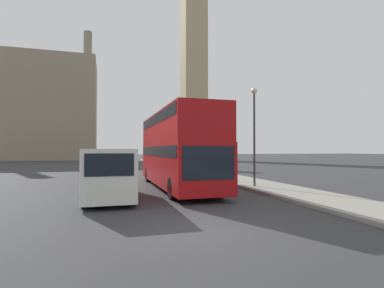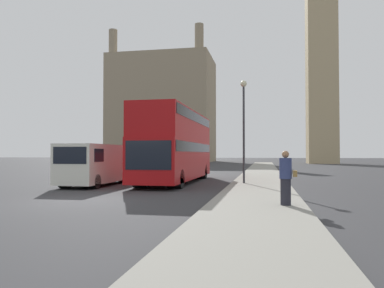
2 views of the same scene
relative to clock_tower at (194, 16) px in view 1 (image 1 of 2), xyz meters
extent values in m
plane|color=#333335|center=(-17.13, -58.02, -33.33)|extent=(300.00, 300.00, 0.00)
cube|color=tan|center=(0.00, 0.00, -9.37)|extent=(5.16, 5.16, 47.92)
cube|color=gray|center=(-32.93, 10.55, -21.59)|extent=(22.27, 15.15, 23.47)
cylinder|color=gray|center=(-23.46, 4.12, -7.28)|extent=(1.82, 1.82, 5.16)
cube|color=#A80F11|center=(-15.68, -48.65, -31.88)|extent=(2.59, 11.30, 2.33)
cube|color=#A80F11|center=(-15.68, -48.65, -29.82)|extent=(2.59, 11.07, 1.78)
cube|color=black|center=(-15.68, -48.65, -31.14)|extent=(2.63, 10.85, 0.55)
cube|color=black|center=(-15.68, -48.65, -29.31)|extent=(2.63, 10.62, 0.55)
cube|color=black|center=(-15.68, -54.32, -31.60)|extent=(2.28, 0.03, 1.40)
cylinder|color=black|center=(-16.61, -52.61, -32.82)|extent=(0.72, 1.01, 1.01)
cylinder|color=black|center=(-14.75, -52.61, -32.82)|extent=(0.72, 1.01, 1.01)
cylinder|color=black|center=(-16.61, -44.70, -32.82)|extent=(0.72, 1.01, 1.01)
cylinder|color=black|center=(-14.75, -44.70, -32.82)|extent=(0.72, 1.01, 1.01)
cube|color=silver|center=(-19.63, -51.48, -32.07)|extent=(2.08, 6.09, 2.10)
cube|color=black|center=(-19.63, -54.54, -31.61)|extent=(1.77, 0.02, 0.84)
cube|color=black|center=(-19.63, -53.46, -31.61)|extent=(2.11, 1.10, 0.67)
cylinder|color=black|center=(-20.40, -53.55, -32.95)|extent=(0.52, 0.75, 0.75)
cylinder|color=black|center=(-18.85, -53.55, -32.95)|extent=(0.52, 0.75, 0.75)
cylinder|color=black|center=(-20.40, -49.41, -32.95)|extent=(0.52, 0.75, 0.75)
cylinder|color=black|center=(-18.85, -49.41, -32.95)|extent=(0.52, 0.75, 0.75)
cylinder|color=#38383D|center=(-11.39, -50.19, -30.47)|extent=(0.12, 0.12, 5.42)
sphere|color=beige|center=(-11.39, -50.19, -27.58)|extent=(0.36, 0.36, 0.36)
cube|color=silver|center=(-20.19, -25.14, -32.80)|extent=(1.84, 4.70, 0.71)
cube|color=black|center=(-20.19, -25.02, -32.19)|extent=(1.65, 2.26, 0.53)
cylinder|color=black|center=(-20.90, -26.64, -32.99)|extent=(0.40, 0.68, 0.68)
cylinder|color=black|center=(-19.47, -26.64, -32.99)|extent=(0.40, 0.68, 0.68)
cylinder|color=black|center=(-20.90, -23.63, -32.99)|extent=(0.40, 0.68, 0.68)
cylinder|color=black|center=(-19.47, -23.63, -32.99)|extent=(0.40, 0.68, 0.68)
camera|label=1|loc=(-19.82, -65.92, -31.07)|focal=28.00mm
camera|label=2|loc=(-10.23, -71.35, -31.53)|focal=35.00mm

